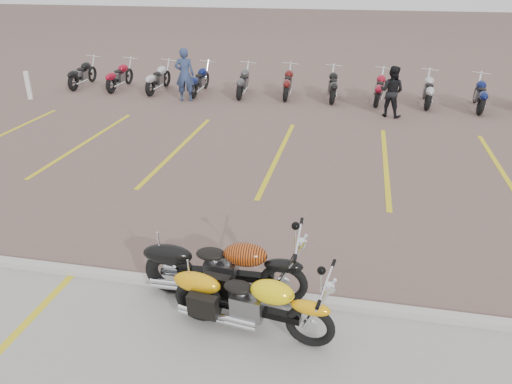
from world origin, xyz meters
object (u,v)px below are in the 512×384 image
(person_b, at_px, (392,91))
(yellow_cruiser, at_px, (249,303))
(flame_cruiser, at_px, (222,269))
(bollard, at_px, (28,85))
(person_a, at_px, (185,75))

(person_b, bearing_deg, yellow_cruiser, 101.29)
(yellow_cruiser, xyz_separation_m, flame_cruiser, (-0.55, 0.65, 0.04))
(yellow_cruiser, relative_size, bollard, 2.22)
(yellow_cruiser, bearing_deg, flame_cruiser, 138.39)
(yellow_cruiser, xyz_separation_m, person_a, (-4.91, 11.67, 0.48))
(flame_cruiser, relative_size, bollard, 2.41)
(yellow_cruiser, distance_m, person_a, 12.67)
(yellow_cruiser, distance_m, bollard, 15.07)
(flame_cruiser, bearing_deg, yellow_cruiser, -51.62)
(person_a, height_order, person_b, person_a)
(person_b, distance_m, bollard, 12.77)
(person_a, xyz_separation_m, bollard, (-5.65, -0.93, -0.43))
(yellow_cruiser, bearing_deg, person_b, 87.21)
(yellow_cruiser, relative_size, person_b, 1.38)
(person_b, height_order, bollard, person_b)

